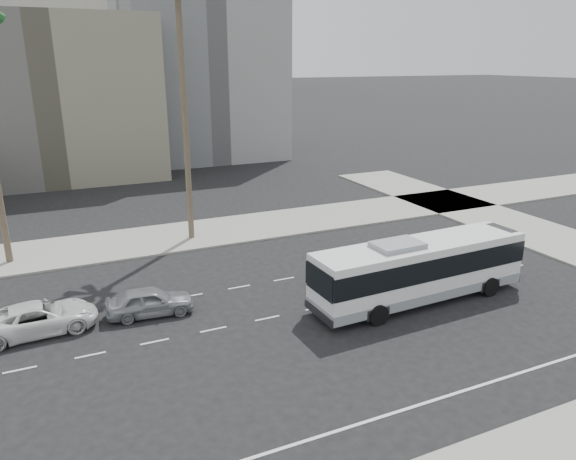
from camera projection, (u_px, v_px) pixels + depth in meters
ground at (317, 308)px, 29.76m from camera, size 700.00×700.00×0.00m
sidewalk_north at (229, 230)px, 43.15m from camera, size 120.00×7.00×0.15m
midrise_beige_west at (45, 98)px, 61.22m from camera, size 24.00×18.00×18.00m
midrise_gray_center at (197, 61)px, 73.96m from camera, size 20.00×20.00×26.00m
highrise_right at (169, 8)px, 235.97m from camera, size 26.00×26.00×70.00m
highrise_far at (205, 25)px, 273.36m from camera, size 22.00×22.00×60.00m
city_bus at (420, 268)px, 30.17m from camera, size 13.26×3.45×3.78m
car_a at (150, 301)px, 28.77m from camera, size 2.30×4.77×1.57m
car_b at (39, 318)px, 26.92m from camera, size 2.99×5.84×1.58m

